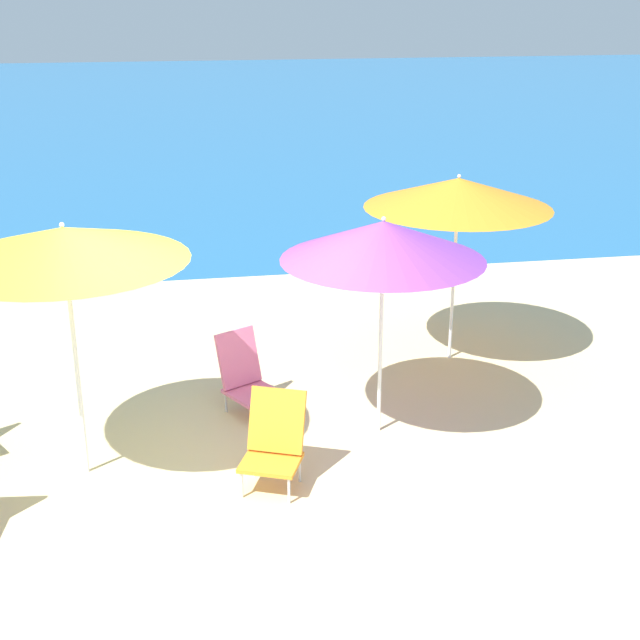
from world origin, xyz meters
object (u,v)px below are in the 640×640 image
beach_umbrella_purple (383,241)px  beach_umbrella_orange (458,193)px  beach_chair_orange (274,440)px  beach_umbrella_yellow (64,244)px  beach_chair_pink (246,375)px

beach_umbrella_purple → beach_umbrella_orange: size_ratio=0.99×
beach_umbrella_purple → beach_chair_orange: beach_umbrella_purple is taller
beach_chair_orange → beach_umbrella_purple: bearing=58.2°
beach_umbrella_yellow → beach_chair_orange: bearing=-16.5°
beach_umbrella_yellow → beach_umbrella_orange: bearing=25.9°
beach_umbrella_yellow → beach_chair_orange: beach_umbrella_yellow is taller
beach_umbrella_orange → beach_umbrella_yellow: beach_umbrella_yellow is taller
beach_chair_orange → beach_chair_pink: size_ratio=1.01×
beach_umbrella_purple → beach_chair_pink: bearing=151.0°
beach_umbrella_yellow → beach_umbrella_purple: bearing=6.4°
beach_umbrella_yellow → beach_chair_pink: 2.45m
beach_umbrella_purple → beach_chair_orange: bearing=-144.8°
beach_umbrella_purple → beach_umbrella_orange: (1.22, 1.60, 0.03)m
beach_umbrella_purple → beach_chair_pink: size_ratio=2.62×
beach_umbrella_orange → beach_chair_orange: 3.64m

